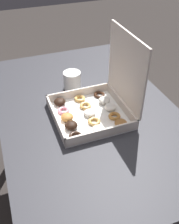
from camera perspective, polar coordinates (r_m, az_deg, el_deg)
The scene contains 4 objects.
ground_plane at distance 1.70m, azimuth -0.43°, elevation -18.27°, with size 8.00×8.00×0.00m, color #2D2826.
dining_table at distance 1.24m, azimuth -0.57°, elevation -2.63°, with size 1.20×0.77×0.70m.
donut_box at distance 1.11m, azimuth 2.18°, elevation 2.41°, with size 0.31×0.32×0.35m.
coffee_mug at distance 1.29m, azimuth -3.80°, elevation 6.92°, with size 0.09×0.09×0.09m.
Camera 1 is at (0.89, -0.32, 1.42)m, focal length 42.00 mm.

